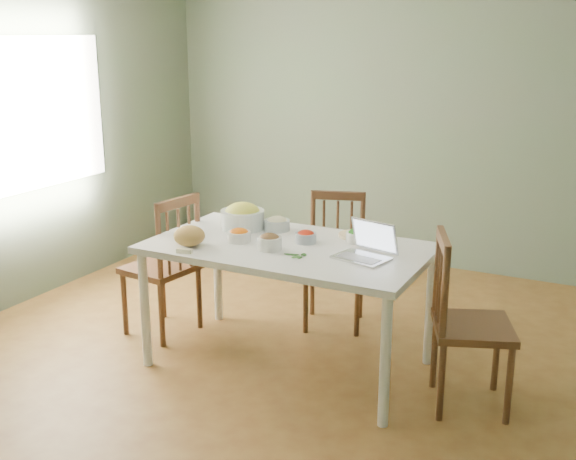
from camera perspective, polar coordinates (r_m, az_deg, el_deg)
The scene contains 19 objects.
floor at distance 4.71m, azimuth 0.45°, elevation -11.14°, with size 5.00×5.00×0.00m, color brown.
wall_back at distance 6.58m, azimuth 10.42°, elevation 8.70°, with size 5.00×0.00×2.70m, color slate.
wall_left at distance 5.82m, azimuth -22.24°, elevation 6.90°, with size 0.00×5.00×2.70m, color slate.
window_left at distance 5.99m, azimuth -20.10°, elevation 8.78°, with size 0.04×1.60×1.20m, color white.
dining_table at distance 4.60m, azimuth -0.00°, elevation -6.15°, with size 1.76×0.99×0.83m, color white, non-canonical shape.
chair_far at distance 5.20m, azimuth 3.77°, elevation -2.63°, with size 0.44×0.42×0.99m, color #592E1B, non-canonical shape.
chair_left at distance 5.16m, azimuth -10.29°, elevation -2.76°, with size 0.46×0.43×1.03m, color #592E1B, non-canonical shape.
chair_right at distance 4.22m, azimuth 14.76°, elevation -7.29°, with size 0.46×0.44×1.04m, color #592E1B, non-canonical shape.
bread_boule at distance 4.48m, azimuth -7.99°, elevation -0.47°, with size 0.20×0.20×0.13m, color #B68A45.
butter_stick at distance 4.35m, azimuth -8.38°, elevation -1.69°, with size 0.10×0.03×0.03m, color #F7F2C7.
bowl_squash at distance 4.83m, azimuth -3.70°, elevation 1.13°, with size 0.30×0.30×0.17m, color gold, non-canonical shape.
bowl_carrot at distance 4.55m, azimuth -3.99°, elevation -0.41°, with size 0.15×0.15×0.08m, color #DF5B01, non-canonical shape.
bowl_onion at distance 4.79m, azimuth -0.89°, elevation 0.52°, with size 0.17×0.17×0.09m, color #EAE6C2, non-canonical shape.
bowl_mushroom at distance 4.37m, azimuth -1.50°, elevation -0.95°, with size 0.15×0.15×0.10m, color #4B2C22, non-canonical shape.
bowl_redpep at distance 4.51m, azimuth 1.45°, elevation -0.53°, with size 0.14×0.14×0.08m, color red, non-canonical shape.
bowl_broccoli at distance 4.54m, azimuth 5.60°, elevation -0.45°, with size 0.14×0.14×0.09m, color #194611, non-canonical shape.
flatbread at distance 4.67m, azimuth 5.47°, elevation -0.42°, with size 0.22×0.22×0.02m, color beige.
basil_bunch at distance 4.26m, azimuth 0.54°, elevation -1.97°, with size 0.17×0.17×0.02m, color #204E1B, non-canonical shape.
laptop at distance 4.19m, azimuth 5.99°, elevation -0.97°, with size 0.31×0.27×0.21m, color silver, non-canonical shape.
Camera 1 is at (1.88, -3.75, 2.14)m, focal length 43.94 mm.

